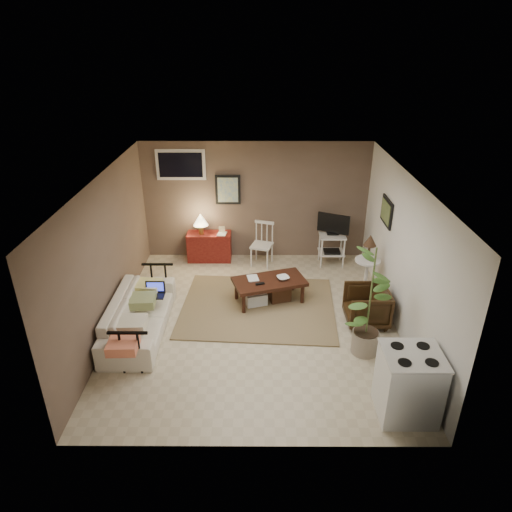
{
  "coord_description": "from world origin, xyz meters",
  "views": [
    {
      "loc": [
        0.04,
        -6.21,
        4.22
      ],
      "look_at": [
        0.02,
        0.35,
        1.02
      ],
      "focal_mm": 32.0,
      "sensor_mm": 36.0,
      "label": 1
    }
  ],
  "objects_px": {
    "tv_stand": "(332,238)",
    "armchair": "(367,304)",
    "stove": "(408,384)",
    "side_table": "(368,259)",
    "spindle_chair": "(262,245)",
    "coffee_table": "(269,289)",
    "red_console": "(209,244)",
    "sofa": "(138,309)",
    "potted_plant": "(370,298)"
  },
  "relations": [
    {
      "from": "tv_stand",
      "to": "side_table",
      "type": "bearing_deg",
      "value": -71.11
    },
    {
      "from": "red_console",
      "to": "side_table",
      "type": "height_order",
      "value": "side_table"
    },
    {
      "from": "sofa",
      "to": "red_console",
      "type": "bearing_deg",
      "value": -18.24
    },
    {
      "from": "sofa",
      "to": "spindle_chair",
      "type": "height_order",
      "value": "spindle_chair"
    },
    {
      "from": "coffee_table",
      "to": "spindle_chair",
      "type": "bearing_deg",
      "value": 94.13
    },
    {
      "from": "tv_stand",
      "to": "potted_plant",
      "type": "height_order",
      "value": "potted_plant"
    },
    {
      "from": "spindle_chair",
      "to": "coffee_table",
      "type": "bearing_deg",
      "value": -85.87
    },
    {
      "from": "armchair",
      "to": "potted_plant",
      "type": "xyz_separation_m",
      "value": [
        -0.18,
        -0.77,
        0.58
      ]
    },
    {
      "from": "side_table",
      "to": "red_console",
      "type": "bearing_deg",
      "value": 153.91
    },
    {
      "from": "red_console",
      "to": "spindle_chair",
      "type": "xyz_separation_m",
      "value": [
        1.09,
        -0.19,
        0.06
      ]
    },
    {
      "from": "tv_stand",
      "to": "armchair",
      "type": "height_order",
      "value": "tv_stand"
    },
    {
      "from": "potted_plant",
      "to": "armchair",
      "type": "bearing_deg",
      "value": 77.03
    },
    {
      "from": "armchair",
      "to": "stove",
      "type": "distance_m",
      "value": 1.97
    },
    {
      "from": "armchair",
      "to": "stove",
      "type": "height_order",
      "value": "stove"
    },
    {
      "from": "potted_plant",
      "to": "stove",
      "type": "height_order",
      "value": "potted_plant"
    },
    {
      "from": "side_table",
      "to": "armchair",
      "type": "relative_size",
      "value": 1.75
    },
    {
      "from": "spindle_chair",
      "to": "side_table",
      "type": "height_order",
      "value": "side_table"
    },
    {
      "from": "stove",
      "to": "side_table",
      "type": "bearing_deg",
      "value": 87.98
    },
    {
      "from": "tv_stand",
      "to": "armchair",
      "type": "xyz_separation_m",
      "value": [
        0.26,
        -2.1,
        -0.23
      ]
    },
    {
      "from": "coffee_table",
      "to": "armchair",
      "type": "bearing_deg",
      "value": -21.77
    },
    {
      "from": "coffee_table",
      "to": "red_console",
      "type": "height_order",
      "value": "red_console"
    },
    {
      "from": "red_console",
      "to": "stove",
      "type": "xyz_separation_m",
      "value": [
        2.82,
        -4.26,
        0.09
      ]
    },
    {
      "from": "spindle_chair",
      "to": "tv_stand",
      "type": "bearing_deg",
      "value": -0.03
    },
    {
      "from": "armchair",
      "to": "coffee_table",
      "type": "bearing_deg",
      "value": -112.54
    },
    {
      "from": "red_console",
      "to": "stove",
      "type": "distance_m",
      "value": 5.11
    },
    {
      "from": "side_table",
      "to": "spindle_chair",
      "type": "bearing_deg",
      "value": 145.81
    },
    {
      "from": "red_console",
      "to": "potted_plant",
      "type": "xyz_separation_m",
      "value": [
        2.58,
        -3.05,
        0.56
      ]
    },
    {
      "from": "red_console",
      "to": "tv_stand",
      "type": "height_order",
      "value": "tv_stand"
    },
    {
      "from": "spindle_chair",
      "to": "stove",
      "type": "xyz_separation_m",
      "value": [
        1.73,
        -4.07,
        0.04
      ]
    },
    {
      "from": "tv_stand",
      "to": "potted_plant",
      "type": "distance_m",
      "value": 2.89
    },
    {
      "from": "tv_stand",
      "to": "armchair",
      "type": "bearing_deg",
      "value": -82.96
    },
    {
      "from": "stove",
      "to": "red_console",
      "type": "bearing_deg",
      "value": 123.49
    },
    {
      "from": "tv_stand",
      "to": "side_table",
      "type": "height_order",
      "value": "side_table"
    },
    {
      "from": "side_table",
      "to": "tv_stand",
      "type": "bearing_deg",
      "value": 108.89
    },
    {
      "from": "red_console",
      "to": "potted_plant",
      "type": "height_order",
      "value": "potted_plant"
    },
    {
      "from": "tv_stand",
      "to": "side_table",
      "type": "relative_size",
      "value": 0.91
    },
    {
      "from": "red_console",
      "to": "side_table",
      "type": "bearing_deg",
      "value": -26.09
    },
    {
      "from": "tv_stand",
      "to": "sofa",
      "type": "bearing_deg",
      "value": -144.8
    },
    {
      "from": "spindle_chair",
      "to": "stove",
      "type": "height_order",
      "value": "stove"
    },
    {
      "from": "potted_plant",
      "to": "tv_stand",
      "type": "bearing_deg",
      "value": 91.65
    },
    {
      "from": "sofa",
      "to": "red_console",
      "type": "height_order",
      "value": "red_console"
    },
    {
      "from": "spindle_chair",
      "to": "tv_stand",
      "type": "relative_size",
      "value": 0.81
    },
    {
      "from": "potted_plant",
      "to": "spindle_chair",
      "type": "bearing_deg",
      "value": 117.38
    },
    {
      "from": "sofa",
      "to": "tv_stand",
      "type": "height_order",
      "value": "tv_stand"
    },
    {
      "from": "coffee_table",
      "to": "armchair",
      "type": "distance_m",
      "value": 1.67
    },
    {
      "from": "red_console",
      "to": "stove",
      "type": "height_order",
      "value": "red_console"
    },
    {
      "from": "coffee_table",
      "to": "stove",
      "type": "bearing_deg",
      "value": -58.0
    },
    {
      "from": "stove",
      "to": "tv_stand",
      "type": "bearing_deg",
      "value": 94.55
    },
    {
      "from": "coffee_table",
      "to": "red_console",
      "type": "bearing_deg",
      "value": 125.71
    },
    {
      "from": "tv_stand",
      "to": "red_console",
      "type": "bearing_deg",
      "value": 175.65
    }
  ]
}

